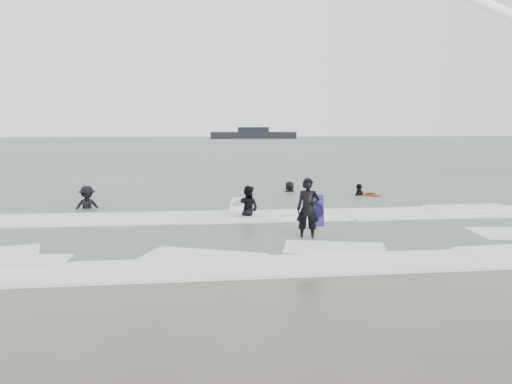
{
  "coord_description": "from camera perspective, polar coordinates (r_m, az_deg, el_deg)",
  "views": [
    {
      "loc": [
        -1.87,
        -12.14,
        3.35
      ],
      "look_at": [
        0.0,
        5.0,
        1.1
      ],
      "focal_mm": 35.0,
      "sensor_mm": 36.0,
      "label": 1
    }
  ],
  "objects": [
    {
      "name": "vessel_horizon",
      "position": [
        143.61,
        -0.31,
        6.59
      ],
      "size": [
        24.37,
        4.35,
        3.31
      ],
      "color": "black",
      "rests_on": "ground"
    },
    {
      "name": "surfer_right_far",
      "position": [
        25.69,
        3.86,
        -0.07
      ],
      "size": [
        0.94,
        0.71,
        1.74
      ],
      "primitive_type": "imported",
      "rotation": [
        0.0,
        0.0,
        -2.94
      ],
      "color": "black",
      "rests_on": "ground"
    },
    {
      "name": "sea",
      "position": [
        92.21,
        -5.1,
        5.36
      ],
      "size": [
        320.0,
        320.0,
        0.0
      ],
      "primitive_type": "plane",
      "color": "#47544C",
      "rests_on": "ground"
    },
    {
      "name": "surfer_centre",
      "position": [
        15.07,
        5.91,
        -5.44
      ],
      "size": [
        0.78,
        0.61,
        1.88
      ],
      "primitive_type": "imported",
      "rotation": [
        0.0,
        0.0,
        -0.26
      ],
      "color": "black",
      "rests_on": "ground"
    },
    {
      "name": "surfer_right_near",
      "position": [
        24.83,
        11.71,
        -0.47
      ],
      "size": [
        1.07,
        1.01,
        1.77
      ],
      "primitive_type": "imported",
      "rotation": [
        0.0,
        0.0,
        -2.43
      ],
      "color": "black",
      "rests_on": "ground"
    },
    {
      "name": "surfer_breaker",
      "position": [
        21.41,
        -18.7,
        -1.96
      ],
      "size": [
        1.36,
        1.09,
        1.84
      ],
      "primitive_type": "imported",
      "rotation": [
        0.0,
        0.0,
        0.39
      ],
      "color": "black",
      "rests_on": "ground"
    },
    {
      "name": "surfer_wading",
      "position": [
        18.54,
        -0.92,
        -2.97
      ],
      "size": [
        1.08,
        1.05,
        1.76
      ],
      "primitive_type": "imported",
      "rotation": [
        0.0,
        0.0,
        2.47
      ],
      "color": "black",
      "rests_on": "ground"
    },
    {
      "name": "surf_foam",
      "position": [
        16.29,
        0.5,
        -4.29
      ],
      "size": [
        30.03,
        9.06,
        0.09
      ],
      "color": "white",
      "rests_on": "ground"
    },
    {
      "name": "bodyboards",
      "position": [
        19.31,
        6.65,
        -1.1
      ],
      "size": [
        7.68,
        9.36,
        1.25
      ],
      "color": "#14114F",
      "rests_on": "ground"
    },
    {
      "name": "ground",
      "position": [
        12.73,
        2.47,
        -7.83
      ],
      "size": [
        320.0,
        320.0,
        0.0
      ],
      "primitive_type": "plane",
      "color": "brown",
      "rests_on": "ground"
    }
  ]
}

